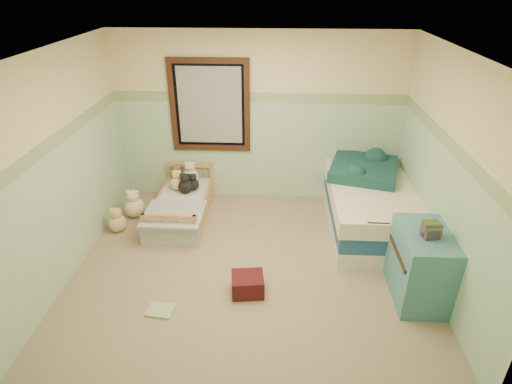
# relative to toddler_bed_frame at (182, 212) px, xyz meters

# --- Properties ---
(floor) EXTENTS (4.20, 3.60, 0.02)m
(floor) POSITION_rel_toddler_bed_frame_xyz_m (1.07, -1.05, -0.10)
(floor) COLOR gray
(floor) RESTS_ON ground
(ceiling) EXTENTS (4.20, 3.60, 0.02)m
(ceiling) POSITION_rel_toddler_bed_frame_xyz_m (1.07, -1.05, 2.42)
(ceiling) COLOR silver
(ceiling) RESTS_ON wall_back
(wall_back) EXTENTS (4.20, 0.04, 2.50)m
(wall_back) POSITION_rel_toddler_bed_frame_xyz_m (1.07, 0.75, 1.16)
(wall_back) COLOR beige
(wall_back) RESTS_ON floor
(wall_front) EXTENTS (4.20, 0.04, 2.50)m
(wall_front) POSITION_rel_toddler_bed_frame_xyz_m (1.07, -2.85, 1.16)
(wall_front) COLOR beige
(wall_front) RESTS_ON floor
(wall_left) EXTENTS (0.04, 3.60, 2.50)m
(wall_left) POSITION_rel_toddler_bed_frame_xyz_m (-1.03, -1.05, 1.16)
(wall_left) COLOR beige
(wall_left) RESTS_ON floor
(wall_right) EXTENTS (0.04, 3.60, 2.50)m
(wall_right) POSITION_rel_toddler_bed_frame_xyz_m (3.17, -1.05, 1.16)
(wall_right) COLOR beige
(wall_right) RESTS_ON floor
(wainscot_mint) EXTENTS (4.20, 0.01, 1.50)m
(wainscot_mint) POSITION_rel_toddler_bed_frame_xyz_m (1.07, 0.74, 0.66)
(wainscot_mint) COLOR #A0C4A4
(wainscot_mint) RESTS_ON floor
(border_strip) EXTENTS (4.20, 0.01, 0.15)m
(border_strip) POSITION_rel_toddler_bed_frame_xyz_m (1.07, 0.74, 1.48)
(border_strip) COLOR #417340
(border_strip) RESTS_ON wall_back
(window_frame) EXTENTS (1.16, 0.06, 1.36)m
(window_frame) POSITION_rel_toddler_bed_frame_xyz_m (0.37, 0.71, 1.36)
(window_frame) COLOR #3A1A12
(window_frame) RESTS_ON wall_back
(window_blinds) EXTENTS (0.92, 0.01, 1.12)m
(window_blinds) POSITION_rel_toddler_bed_frame_xyz_m (0.37, 0.72, 1.36)
(window_blinds) COLOR #B0B0AC
(window_blinds) RESTS_ON window_frame
(toddler_bed_frame) EXTENTS (0.72, 1.44, 0.18)m
(toddler_bed_frame) POSITION_rel_toddler_bed_frame_xyz_m (0.00, 0.00, 0.00)
(toddler_bed_frame) COLOR #AC6B40
(toddler_bed_frame) RESTS_ON floor
(toddler_mattress) EXTENTS (0.66, 1.38, 0.12)m
(toddler_mattress) POSITION_rel_toddler_bed_frame_xyz_m (0.00, 0.00, 0.15)
(toddler_mattress) COLOR silver
(toddler_mattress) RESTS_ON toddler_bed_frame
(patchwork_quilt) EXTENTS (0.78, 0.72, 0.03)m
(patchwork_quilt) POSITION_rel_toddler_bed_frame_xyz_m (0.00, -0.45, 0.23)
(patchwork_quilt) COLOR #718BAF
(patchwork_quilt) RESTS_ON toddler_mattress
(plush_bed_brown) EXTENTS (0.20, 0.20, 0.20)m
(plush_bed_brown) POSITION_rel_toddler_bed_frame_xyz_m (-0.15, 0.50, 0.31)
(plush_bed_brown) COLOR brown
(plush_bed_brown) RESTS_ON toddler_mattress
(plush_bed_white) EXTENTS (0.24, 0.24, 0.24)m
(plush_bed_white) POSITION_rel_toddler_bed_frame_xyz_m (0.05, 0.50, 0.33)
(plush_bed_white) COLOR silver
(plush_bed_white) RESTS_ON toddler_mattress
(plush_bed_tan) EXTENTS (0.21, 0.21, 0.21)m
(plush_bed_tan) POSITION_rel_toddler_bed_frame_xyz_m (-0.10, 0.28, 0.32)
(plush_bed_tan) COLOR #E5C782
(plush_bed_tan) RESTS_ON toddler_mattress
(plush_bed_dark) EXTENTS (0.18, 0.18, 0.18)m
(plush_bed_dark) POSITION_rel_toddler_bed_frame_xyz_m (0.13, 0.28, 0.30)
(plush_bed_dark) COLOR black
(plush_bed_dark) RESTS_ON toddler_mattress
(plush_floor_cream) EXTENTS (0.29, 0.29, 0.29)m
(plush_floor_cream) POSITION_rel_toddler_bed_frame_xyz_m (-0.69, -0.00, 0.05)
(plush_floor_cream) COLOR #F3E8C2
(plush_floor_cream) RESTS_ON floor
(plush_floor_tan) EXTENTS (0.24, 0.24, 0.24)m
(plush_floor_tan) POSITION_rel_toddler_bed_frame_xyz_m (-0.80, -0.40, 0.03)
(plush_floor_tan) COLOR #E5C782
(plush_floor_tan) RESTS_ON floor
(twin_bed_frame) EXTENTS (1.03, 2.06, 0.22)m
(twin_bed_frame) POSITION_rel_toddler_bed_frame_xyz_m (2.62, -0.07, 0.02)
(twin_bed_frame) COLOR white
(twin_bed_frame) RESTS_ON floor
(twin_boxspring) EXTENTS (1.03, 2.06, 0.22)m
(twin_boxspring) POSITION_rel_toddler_bed_frame_xyz_m (2.62, -0.07, 0.24)
(twin_boxspring) COLOR navy
(twin_boxspring) RESTS_ON twin_bed_frame
(twin_mattress) EXTENTS (1.07, 2.10, 0.22)m
(twin_mattress) POSITION_rel_toddler_bed_frame_xyz_m (2.62, -0.07, 0.46)
(twin_mattress) COLOR #F4ECCC
(twin_mattress) RESTS_ON twin_boxspring
(teal_blanket) EXTENTS (1.09, 1.13, 0.14)m
(teal_blanket) POSITION_rel_toddler_bed_frame_xyz_m (2.57, 0.23, 0.64)
(teal_blanket) COLOR #143936
(teal_blanket) RESTS_ON twin_mattress
(dresser) EXTENTS (0.51, 0.81, 0.81)m
(dresser) POSITION_rel_toddler_bed_frame_xyz_m (2.90, -1.50, 0.31)
(dresser) COLOR teal
(dresser) RESTS_ON floor
(book_stack) EXTENTS (0.19, 0.16, 0.16)m
(book_stack) POSITION_rel_toddler_bed_frame_xyz_m (2.90, -1.56, 0.80)
(book_stack) COLOR brown
(book_stack) RESTS_ON dresser
(red_pillow) EXTENTS (0.39, 0.35, 0.22)m
(red_pillow) POSITION_rel_toddler_bed_frame_xyz_m (1.06, -1.55, 0.02)
(red_pillow) COLOR maroon
(red_pillow) RESTS_ON floor
(floor_book) EXTENTS (0.31, 0.25, 0.03)m
(floor_book) POSITION_rel_toddler_bed_frame_xyz_m (0.17, -1.90, -0.08)
(floor_book) COLOR yellow
(floor_book) RESTS_ON floor
(extra_plush_0) EXTENTS (0.21, 0.21, 0.21)m
(extra_plush_0) POSITION_rel_toddler_bed_frame_xyz_m (0.04, 0.19, 0.32)
(extra_plush_0) COLOR black
(extra_plush_0) RESTS_ON toddler_mattress
(extra_plush_1) EXTENTS (0.16, 0.16, 0.16)m
(extra_plush_1) POSITION_rel_toddler_bed_frame_xyz_m (-0.12, 0.41, 0.29)
(extra_plush_1) COLOR brown
(extra_plush_1) RESTS_ON toddler_mattress
(extra_plush_2) EXTENTS (0.21, 0.21, 0.21)m
(extra_plush_2) POSITION_rel_toddler_bed_frame_xyz_m (0.05, 0.52, 0.32)
(extra_plush_2) COLOR black
(extra_plush_2) RESTS_ON toddler_mattress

